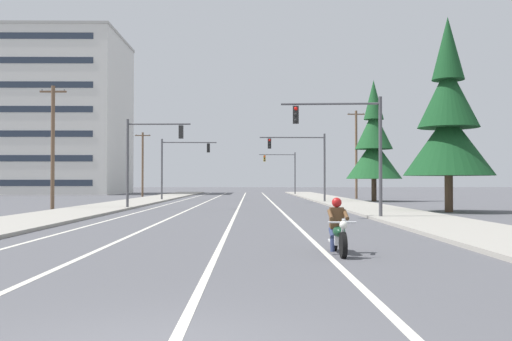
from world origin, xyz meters
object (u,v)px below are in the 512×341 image
object	(u,v)px
utility_pole_right_far	(356,153)
traffic_signal_near_left	(146,150)
apartment_building_far_left_block	(42,115)
utility_pole_left_near	(53,145)
conifer_tree_right_verge_far	(374,146)
traffic_signal_mid_right	(305,156)
conifer_tree_right_verge_near	(448,122)
motorcycle_with_rider	(338,231)
utility_pole_left_far	(143,163)
traffic_signal_mid_left	(178,159)
traffic_signal_near_right	(351,138)
traffic_signal_far_right	(284,166)

from	to	relation	value
utility_pole_right_far	traffic_signal_near_left	bearing A→B (deg)	-127.81
utility_pole_right_far	apartment_building_far_left_block	world-z (taller)	apartment_building_far_left_block
utility_pole_left_near	conifer_tree_right_verge_far	world-z (taller)	conifer_tree_right_verge_far
traffic_signal_mid_right	conifer_tree_right_verge_near	xyz separation A→B (m)	(7.44, -15.70, 1.44)
motorcycle_with_rider	traffic_signal_near_left	bearing A→B (deg)	111.02
utility_pole_left_far	traffic_signal_mid_left	bearing A→B (deg)	-67.28
conifer_tree_right_verge_far	motorcycle_with_rider	bearing A→B (deg)	-103.35
traffic_signal_near_right	traffic_signal_near_left	distance (m)	16.18
traffic_signal_mid_right	conifer_tree_right_verge_far	world-z (taller)	conifer_tree_right_verge_far
traffic_signal_mid_left	traffic_signal_far_right	xyz separation A→B (m)	(12.23, 25.87, -0.01)
conifer_tree_right_verge_far	apartment_building_far_left_block	distance (m)	57.41
traffic_signal_far_right	utility_pole_left_far	distance (m)	21.42
traffic_signal_near_left	utility_pole_left_near	xyz separation A→B (m)	(-6.36, -0.02, 0.35)
traffic_signal_far_right	apartment_building_far_left_block	world-z (taller)	apartment_building_far_left_block
motorcycle_with_rider	utility_pole_left_far	size ratio (longest dim) A/B	0.27
traffic_signal_far_right	apartment_building_far_left_block	size ratio (longest dim) A/B	0.25
utility_pole_left_far	apartment_building_far_left_block	world-z (taller)	apartment_building_far_left_block
utility_pole_left_near	utility_pole_right_far	xyz separation A→B (m)	(25.37, 24.51, 0.69)
motorcycle_with_rider	utility_pole_right_far	size ratio (longest dim) A/B	0.22
traffic_signal_near_left	apartment_building_far_left_block	world-z (taller)	apartment_building_far_left_block
traffic_signal_near_left	motorcycle_with_rider	bearing A→B (deg)	-68.98
motorcycle_with_rider	traffic_signal_mid_right	world-z (taller)	traffic_signal_mid_right
motorcycle_with_rider	traffic_signal_near_left	distance (m)	26.70
traffic_signal_mid_right	traffic_signal_far_right	distance (m)	32.45
traffic_signal_near_left	utility_pole_left_far	distance (m)	34.38
conifer_tree_right_verge_near	utility_pole_left_far	bearing A→B (deg)	124.68
traffic_signal_mid_left	utility_pole_right_far	xyz separation A→B (m)	(19.09, 6.14, 0.97)
traffic_signal_mid_right	utility_pole_right_far	xyz separation A→B (m)	(6.90, 12.72, 0.95)
motorcycle_with_rider	conifer_tree_right_verge_far	bearing A→B (deg)	76.65
motorcycle_with_rider	traffic_signal_far_right	xyz separation A→B (m)	(2.65, 68.93, 3.54)
traffic_signal_near_left	traffic_signal_far_right	xyz separation A→B (m)	(12.15, 44.22, 0.06)
conifer_tree_right_verge_near	traffic_signal_near_right	bearing A→B (deg)	-137.79
traffic_signal_mid_left	apartment_building_far_left_block	distance (m)	42.42
traffic_signal_near_left	traffic_signal_far_right	size ratio (longest dim) A/B	1.00
traffic_signal_far_right	utility_pole_left_far	world-z (taller)	utility_pole_left_far
utility_pole_right_far	conifer_tree_right_verge_near	distance (m)	28.43
traffic_signal_mid_left	traffic_signal_far_right	distance (m)	28.62
traffic_signal_mid_right	traffic_signal_far_right	world-z (taller)	same
traffic_signal_near_left	utility_pole_left_far	bearing A→B (deg)	100.96
utility_pole_right_far	traffic_signal_near_right	bearing A→B (deg)	-100.80
utility_pole_left_far	utility_pole_right_far	bearing A→B (deg)	-19.94
traffic_signal_near_right	utility_pole_left_far	size ratio (longest dim) A/B	0.76
utility_pole_left_far	conifer_tree_right_verge_near	xyz separation A→B (m)	(26.08, -37.69, 1.31)
traffic_signal_near_left	utility_pole_left_near	size ratio (longest dim) A/B	0.73
traffic_signal_near_left	traffic_signal_mid_left	world-z (taller)	same
traffic_signal_near_left	utility_pole_left_near	bearing A→B (deg)	-179.81
traffic_signal_mid_left	conifer_tree_right_verge_near	distance (m)	29.73
conifer_tree_right_verge_near	motorcycle_with_rider	bearing A→B (deg)	-115.82
motorcycle_with_rider	utility_pole_left_far	bearing A→B (deg)	105.33
traffic_signal_near_right	conifer_tree_right_verge_far	world-z (taller)	conifer_tree_right_verge_far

